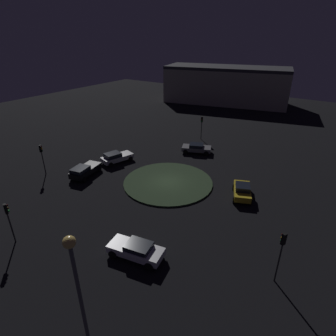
# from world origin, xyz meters

# --- Properties ---
(ground_plane) EXTENTS (118.47, 118.47, 0.00)m
(ground_plane) POSITION_xyz_m (0.00, 0.00, 0.00)
(ground_plane) COLOR black
(roundabout_island) EXTENTS (10.71, 10.71, 0.17)m
(roundabout_island) POSITION_xyz_m (0.00, 0.00, 0.08)
(roundabout_island) COLOR #2D4228
(roundabout_island) RESTS_ON ground_plane
(car_black) EXTENTS (4.63, 2.80, 1.50)m
(car_black) POSITION_xyz_m (4.35, -9.69, 0.78)
(car_black) COLOR black
(car_black) RESTS_ON ground_plane
(car_silver) EXTENTS (4.69, 3.03, 1.48)m
(car_silver) POSITION_xyz_m (-0.92, -9.27, 0.77)
(car_silver) COLOR silver
(car_silver) RESTS_ON ground_plane
(car_yellow) EXTENTS (4.26, 3.15, 1.53)m
(car_yellow) POSITION_xyz_m (-1.88, 8.52, 0.79)
(car_yellow) COLOR gold
(car_yellow) RESTS_ON ground_plane
(car_grey) EXTENTS (3.37, 4.65, 1.38)m
(car_grey) POSITION_xyz_m (-10.15, -1.66, 0.74)
(car_grey) COLOR slate
(car_grey) RESTS_ON ground_plane
(car_white) EXTENTS (2.67, 4.76, 1.39)m
(car_white) POSITION_xyz_m (11.67, 4.75, 0.75)
(car_white) COLOR white
(car_white) RESTS_ON ground_plane
(traffic_light_northeast) EXTENTS (0.37, 0.40, 4.33)m
(traffic_light_northeast) POSITION_xyz_m (7.92, 14.65, 3.08)
(traffic_light_northeast) COLOR #2D2D2D
(traffic_light_northeast) RESTS_ON ground_plane
(traffic_light_southeast) EXTENTS (0.37, 0.39, 3.93)m
(traffic_light_southeast) POSITION_xyz_m (6.77, -14.32, 2.81)
(traffic_light_southeast) COLOR #2D2D2D
(traffic_light_southeast) RESTS_ON ground_plane
(traffic_light_west) EXTENTS (0.38, 0.34, 3.90)m
(traffic_light_west) POSITION_xyz_m (-15.66, -3.78, 2.79)
(traffic_light_west) COLOR #2D2D2D
(traffic_light_west) RESTS_ON ground_plane
(traffic_light_east) EXTENTS (0.39, 0.35, 3.86)m
(traffic_light_east) POSITION_xyz_m (16.09, -5.16, 2.76)
(traffic_light_east) COLOR #2D2D2D
(traffic_light_east) RESTS_ON ground_plane
(streetlamp_northeast) EXTENTS (0.56, 0.56, 8.88)m
(streetlamp_northeast) POSITION_xyz_m (19.29, 8.01, 5.94)
(streetlamp_northeast) COLOR #4C4C51
(streetlamp_northeast) RESTS_ON ground_plane
(store_building) EXTENTS (16.73, 31.31, 8.84)m
(store_building) POSITION_xyz_m (-43.33, -11.48, 4.42)
(store_building) COLOR #ADA893
(store_building) RESTS_ON ground_plane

